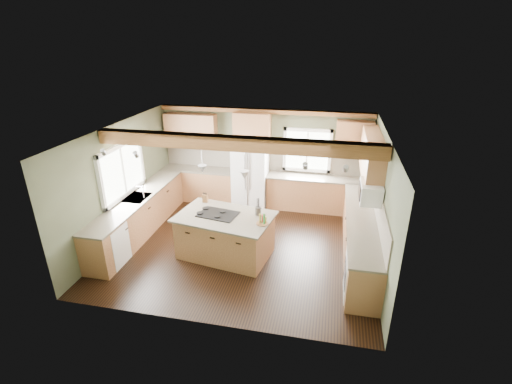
# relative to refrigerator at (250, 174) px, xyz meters

# --- Properties ---
(floor) EXTENTS (5.60, 5.60, 0.00)m
(floor) POSITION_rel_refrigerator_xyz_m (0.30, -2.12, -0.90)
(floor) COLOR black
(floor) RESTS_ON ground
(ceiling) EXTENTS (5.60, 5.60, 0.00)m
(ceiling) POSITION_rel_refrigerator_xyz_m (0.30, -2.12, 1.70)
(ceiling) COLOR silver
(ceiling) RESTS_ON wall_back
(wall_back) EXTENTS (5.60, 0.00, 5.60)m
(wall_back) POSITION_rel_refrigerator_xyz_m (0.30, 0.38, 0.40)
(wall_back) COLOR #424732
(wall_back) RESTS_ON ground
(wall_left) EXTENTS (0.00, 5.00, 5.00)m
(wall_left) POSITION_rel_refrigerator_xyz_m (-2.50, -2.12, 0.40)
(wall_left) COLOR #424732
(wall_left) RESTS_ON ground
(wall_right) EXTENTS (0.00, 5.00, 5.00)m
(wall_right) POSITION_rel_refrigerator_xyz_m (3.10, -2.12, 0.40)
(wall_right) COLOR #424732
(wall_right) RESTS_ON ground
(ceiling_beam) EXTENTS (5.55, 0.26, 0.26)m
(ceiling_beam) POSITION_rel_refrigerator_xyz_m (0.30, -2.56, 1.57)
(ceiling_beam) COLOR #563318
(ceiling_beam) RESTS_ON ceiling
(soffit_trim) EXTENTS (5.55, 0.20, 0.10)m
(soffit_trim) POSITION_rel_refrigerator_xyz_m (0.30, 0.28, 1.64)
(soffit_trim) COLOR #563318
(soffit_trim) RESTS_ON ceiling
(backsplash_back) EXTENTS (5.58, 0.03, 0.58)m
(backsplash_back) POSITION_rel_refrigerator_xyz_m (0.30, 0.36, 0.31)
(backsplash_back) COLOR brown
(backsplash_back) RESTS_ON wall_back
(backsplash_right) EXTENTS (0.03, 3.70, 0.58)m
(backsplash_right) POSITION_rel_refrigerator_xyz_m (3.08, -2.07, 0.31)
(backsplash_right) COLOR brown
(backsplash_right) RESTS_ON wall_right
(base_cab_back_left) EXTENTS (2.02, 0.60, 0.88)m
(base_cab_back_left) POSITION_rel_refrigerator_xyz_m (-1.49, 0.08, -0.46)
(base_cab_back_left) COLOR brown
(base_cab_back_left) RESTS_ON floor
(counter_back_left) EXTENTS (2.06, 0.64, 0.04)m
(counter_back_left) POSITION_rel_refrigerator_xyz_m (-1.49, 0.08, 0.00)
(counter_back_left) COLOR #463E34
(counter_back_left) RESTS_ON base_cab_back_left
(base_cab_back_right) EXTENTS (2.62, 0.60, 0.88)m
(base_cab_back_right) POSITION_rel_refrigerator_xyz_m (1.79, 0.08, -0.46)
(base_cab_back_right) COLOR brown
(base_cab_back_right) RESTS_ON floor
(counter_back_right) EXTENTS (2.66, 0.64, 0.04)m
(counter_back_right) POSITION_rel_refrigerator_xyz_m (1.79, 0.08, 0.00)
(counter_back_right) COLOR #463E34
(counter_back_right) RESTS_ON base_cab_back_right
(base_cab_left) EXTENTS (0.60, 3.70, 0.88)m
(base_cab_left) POSITION_rel_refrigerator_xyz_m (-2.20, -2.07, -0.46)
(base_cab_left) COLOR brown
(base_cab_left) RESTS_ON floor
(counter_left) EXTENTS (0.64, 3.74, 0.04)m
(counter_left) POSITION_rel_refrigerator_xyz_m (-2.20, -2.07, 0.00)
(counter_left) COLOR #463E34
(counter_left) RESTS_ON base_cab_left
(base_cab_right) EXTENTS (0.60, 3.70, 0.88)m
(base_cab_right) POSITION_rel_refrigerator_xyz_m (2.80, -2.07, -0.46)
(base_cab_right) COLOR brown
(base_cab_right) RESTS_ON floor
(counter_right) EXTENTS (0.64, 3.74, 0.04)m
(counter_right) POSITION_rel_refrigerator_xyz_m (2.80, -2.07, 0.00)
(counter_right) COLOR #463E34
(counter_right) RESTS_ON base_cab_right
(upper_cab_back_left) EXTENTS (1.40, 0.35, 0.90)m
(upper_cab_back_left) POSITION_rel_refrigerator_xyz_m (-1.69, 0.21, 1.05)
(upper_cab_back_left) COLOR brown
(upper_cab_back_left) RESTS_ON wall_back
(upper_cab_over_fridge) EXTENTS (0.96, 0.35, 0.70)m
(upper_cab_over_fridge) POSITION_rel_refrigerator_xyz_m (-0.00, 0.21, 1.25)
(upper_cab_over_fridge) COLOR brown
(upper_cab_over_fridge) RESTS_ON wall_back
(upper_cab_right) EXTENTS (0.35, 2.20, 0.90)m
(upper_cab_right) POSITION_rel_refrigerator_xyz_m (2.92, -1.22, 1.05)
(upper_cab_right) COLOR brown
(upper_cab_right) RESTS_ON wall_right
(upper_cab_back_corner) EXTENTS (0.90, 0.35, 0.90)m
(upper_cab_back_corner) POSITION_rel_refrigerator_xyz_m (2.60, 0.21, 1.05)
(upper_cab_back_corner) COLOR brown
(upper_cab_back_corner) RESTS_ON wall_back
(window_left) EXTENTS (0.04, 1.60, 1.05)m
(window_left) POSITION_rel_refrigerator_xyz_m (-2.48, -2.07, 0.65)
(window_left) COLOR white
(window_left) RESTS_ON wall_left
(window_back) EXTENTS (1.10, 0.04, 1.00)m
(window_back) POSITION_rel_refrigerator_xyz_m (1.45, 0.36, 0.65)
(window_back) COLOR white
(window_back) RESTS_ON wall_back
(sink) EXTENTS (0.50, 0.65, 0.03)m
(sink) POSITION_rel_refrigerator_xyz_m (-2.20, -2.07, 0.01)
(sink) COLOR #262628
(sink) RESTS_ON counter_left
(faucet) EXTENTS (0.02, 0.02, 0.28)m
(faucet) POSITION_rel_refrigerator_xyz_m (-2.02, -2.07, 0.15)
(faucet) COLOR #B2B2B7
(faucet) RESTS_ON sink
(dishwasher) EXTENTS (0.60, 0.60, 0.84)m
(dishwasher) POSITION_rel_refrigerator_xyz_m (-2.19, -3.37, -0.47)
(dishwasher) COLOR white
(dishwasher) RESTS_ON floor
(oven) EXTENTS (0.60, 0.72, 0.84)m
(oven) POSITION_rel_refrigerator_xyz_m (2.79, -3.37, -0.47)
(oven) COLOR white
(oven) RESTS_ON floor
(microwave) EXTENTS (0.40, 0.70, 0.38)m
(microwave) POSITION_rel_refrigerator_xyz_m (2.88, -2.17, 0.65)
(microwave) COLOR white
(microwave) RESTS_ON wall_right
(pendant_left) EXTENTS (0.18, 0.18, 0.16)m
(pendant_left) POSITION_rel_refrigerator_xyz_m (-0.42, -2.48, 0.98)
(pendant_left) COLOR #B2B2B7
(pendant_left) RESTS_ON ceiling
(pendant_right) EXTENTS (0.18, 0.18, 0.16)m
(pendant_right) POSITION_rel_refrigerator_xyz_m (0.48, -2.63, 0.98)
(pendant_right) COLOR #B2B2B7
(pendant_right) RESTS_ON ceiling
(refrigerator) EXTENTS (0.90, 0.74, 1.80)m
(refrigerator) POSITION_rel_refrigerator_xyz_m (0.00, 0.00, 0.00)
(refrigerator) COLOR white
(refrigerator) RESTS_ON floor
(island) EXTENTS (1.98, 1.40, 0.88)m
(island) POSITION_rel_refrigerator_xyz_m (0.03, -2.56, -0.46)
(island) COLOR brown
(island) RESTS_ON floor
(island_top) EXTENTS (2.12, 1.54, 0.04)m
(island_top) POSITION_rel_refrigerator_xyz_m (0.03, -2.56, 0.00)
(island_top) COLOR #463E34
(island_top) RESTS_ON island
(cooktop) EXTENTS (0.87, 0.65, 0.02)m
(cooktop) POSITION_rel_refrigerator_xyz_m (-0.12, -2.53, 0.03)
(cooktop) COLOR black
(cooktop) RESTS_ON island_top
(knife_block) EXTENTS (0.11, 0.08, 0.18)m
(knife_block) POSITION_rel_refrigerator_xyz_m (-0.58, -1.99, 0.11)
(knife_block) COLOR brown
(knife_block) RESTS_ON island_top
(utensil_crock) EXTENTS (0.14, 0.14, 0.16)m
(utensil_crock) POSITION_rel_refrigerator_xyz_m (0.69, -2.36, 0.10)
(utensil_crock) COLOR #36312B
(utensil_crock) RESTS_ON island_top
(bottle_tray) EXTENTS (0.27, 0.27, 0.22)m
(bottle_tray) POSITION_rel_refrigerator_xyz_m (0.85, -2.74, 0.13)
(bottle_tray) COLOR brown
(bottle_tray) RESTS_ON island_top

